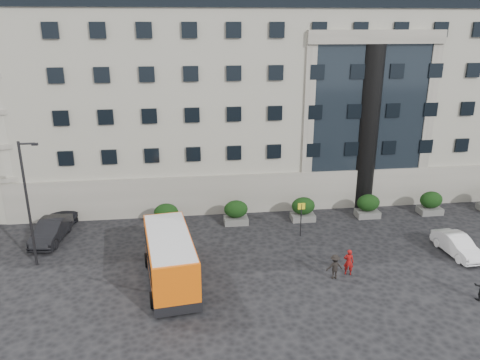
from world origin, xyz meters
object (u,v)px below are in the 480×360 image
object	(u,v)px
hedge_a	(166,215)
white_taxi	(457,245)
hedge_e	(431,203)
pedestrian_c	(335,267)
hedge_d	(368,206)
parked_car_d	(59,188)
minibus	(170,257)
hedge_b	(236,212)
hedge_c	(303,209)
parked_car_b	(51,231)
bus_stop_sign	(301,214)
street_lamp	(28,200)
red_truck	(78,170)
pedestrian_a	(349,262)
parked_car_c	(72,205)

from	to	relation	value
hedge_a	white_taxi	world-z (taller)	hedge_a
hedge_e	pedestrian_c	xyz separation A→B (m)	(-10.73, -8.72, -0.16)
hedge_d	parked_car_d	bearing A→B (deg)	161.94
hedge_d	pedestrian_c	world-z (taller)	hedge_d
minibus	parked_car_d	world-z (taller)	minibus
parked_car_d	white_taxi	size ratio (longest dim) A/B	1.18
hedge_b	hedge_c	xyz separation A→B (m)	(5.20, 0.00, 0.00)
hedge_a	hedge_e	xyz separation A→B (m)	(20.80, 0.00, 0.00)
minibus	pedestrian_c	world-z (taller)	minibus
minibus	white_taxi	xyz separation A→B (m)	(18.58, 1.20, -0.98)
minibus	parked_car_b	xyz separation A→B (m)	(-8.34, 6.68, -0.88)
hedge_e	bus_stop_sign	size ratio (longest dim) A/B	0.73
hedge_d	bus_stop_sign	distance (m)	6.76
street_lamp	minibus	xyz separation A→B (m)	(8.36, -3.20, -2.72)
parked_car_d	bus_stop_sign	bearing A→B (deg)	-36.90
parked_car_b	hedge_b	bearing A→B (deg)	12.00
red_truck	minibus	bearing A→B (deg)	-68.38
hedge_b	parked_car_d	world-z (taller)	hedge_b
hedge_c	red_truck	distance (m)	21.44
white_taxi	pedestrian_a	bearing A→B (deg)	-172.98
minibus	hedge_c	bearing A→B (deg)	31.66
pedestrian_a	pedestrian_c	xyz separation A→B (m)	(-0.97, -0.35, -0.05)
hedge_b	parked_car_c	xyz separation A→B (m)	(-12.70, 3.54, -0.21)
hedge_e	parked_car_d	distance (m)	31.44
hedge_e	parked_car_b	size ratio (longest dim) A/B	0.40
red_truck	parked_car_c	size ratio (longest dim) A/B	1.19
bus_stop_sign	hedge_a	bearing A→B (deg)	163.58
hedge_c	street_lamp	world-z (taller)	street_lamp
parked_car_c	parked_car_d	distance (m)	5.10
hedge_e	street_lamp	xyz separation A→B (m)	(-28.74, -4.80, 3.44)
hedge_e	pedestrian_a	distance (m)	12.86
red_truck	parked_car_c	distance (m)	7.03
minibus	parked_car_d	distance (m)	19.05
hedge_a	hedge_c	xyz separation A→B (m)	(10.40, 0.00, 0.00)
parked_car_c	pedestrian_a	distance (m)	22.04
hedge_c	pedestrian_c	size ratio (longest dim) A/B	1.20
parked_car_d	pedestrian_a	world-z (taller)	pedestrian_a
white_taxi	red_truck	bearing A→B (deg)	143.52
hedge_b	bus_stop_sign	distance (m)	5.19
parked_car_b	hedge_a	bearing A→B (deg)	15.73
hedge_e	street_lamp	bearing A→B (deg)	-170.52
pedestrian_a	red_truck	bearing A→B (deg)	-26.55
hedge_b	street_lamp	distance (m)	14.41
hedge_c	minibus	size ratio (longest dim) A/B	0.25
hedge_e	pedestrian_c	world-z (taller)	hedge_e
street_lamp	white_taxi	bearing A→B (deg)	-4.25
white_taxi	pedestrian_c	world-z (taller)	pedestrian_c
hedge_c	parked_car_c	size ratio (longest dim) A/B	0.37
parked_car_d	street_lamp	bearing A→B (deg)	-89.82
parked_car_c	pedestrian_a	xyz separation A→B (m)	(18.54, -11.91, 0.10)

